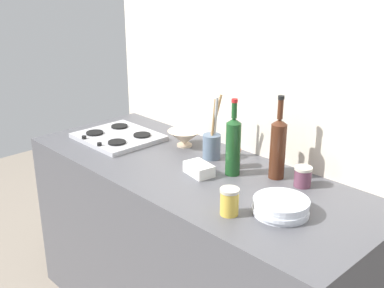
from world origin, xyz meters
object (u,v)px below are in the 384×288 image
(stovetop_hob, at_px, (118,137))
(plate_stack, at_px, (281,207))
(mixing_bowl, at_px, (184,138))
(condiment_jar_rear, at_px, (234,158))
(wine_bottle_leftmost, at_px, (233,145))
(butter_dish, at_px, (199,169))
(condiment_jar_spare, at_px, (303,176))
(utensil_crock, at_px, (212,144))
(condiment_jar_front, at_px, (229,201))
(wine_bottle_mid_left, at_px, (278,147))

(stovetop_hob, bearing_deg, plate_stack, -2.48)
(mixing_bowl, height_order, condiment_jar_rear, condiment_jar_rear)
(wine_bottle_leftmost, bearing_deg, butter_dish, -132.09)
(wine_bottle_leftmost, distance_m, butter_dish, 0.19)
(wine_bottle_leftmost, xyz_separation_m, condiment_jar_spare, (0.29, 0.12, -0.09))
(plate_stack, height_order, utensil_crock, utensil_crock)
(mixing_bowl, height_order, butter_dish, mixing_bowl)
(stovetop_hob, distance_m, condiment_jar_spare, 1.05)
(butter_dish, height_order, condiment_jar_front, condiment_jar_front)
(wine_bottle_leftmost, distance_m, mixing_bowl, 0.43)
(condiment_jar_front, xyz_separation_m, condiment_jar_spare, (0.05, 0.41, -0.01))
(utensil_crock, bearing_deg, condiment_jar_rear, -2.63)
(wine_bottle_leftmost, height_order, condiment_jar_front, wine_bottle_leftmost)
(utensil_crock, relative_size, condiment_jar_front, 2.99)
(stovetop_hob, bearing_deg, condiment_jar_front, -11.03)
(mixing_bowl, height_order, condiment_jar_spare, condiment_jar_spare)
(wine_bottle_leftmost, xyz_separation_m, wine_bottle_mid_left, (0.16, 0.11, 0.00))
(wine_bottle_mid_left, xyz_separation_m, mixing_bowl, (-0.57, -0.02, -0.10))
(condiment_jar_front, bearing_deg, butter_dish, 152.64)
(condiment_jar_spare, bearing_deg, utensil_crock, -174.33)
(butter_dish, bearing_deg, stovetop_hob, 178.68)
(wine_bottle_leftmost, height_order, condiment_jar_rear, wine_bottle_leftmost)
(stovetop_hob, height_order, butter_dish, butter_dish)
(wine_bottle_leftmost, relative_size, condiment_jar_rear, 3.81)
(mixing_bowl, bearing_deg, condiment_jar_front, -30.02)
(wine_bottle_leftmost, bearing_deg, condiment_jar_spare, 22.63)
(stovetop_hob, relative_size, mixing_bowl, 2.36)
(plate_stack, distance_m, condiment_jar_rear, 0.47)
(wine_bottle_leftmost, bearing_deg, plate_stack, -21.32)
(wine_bottle_leftmost, bearing_deg, stovetop_hob, -172.54)
(butter_dish, relative_size, condiment_jar_spare, 1.53)
(stovetop_hob, xyz_separation_m, mixing_bowl, (0.33, 0.19, 0.03))
(utensil_crock, distance_m, condiment_jar_rear, 0.15)
(mixing_bowl, distance_m, condiment_jar_rear, 0.37)
(plate_stack, xyz_separation_m, mixing_bowl, (-0.78, 0.23, 0.02))
(condiment_jar_spare, bearing_deg, mixing_bowl, -177.48)
(utensil_crock, bearing_deg, condiment_jar_spare, 5.67)
(condiment_jar_front, relative_size, condiment_jar_rear, 1.15)
(stovetop_hob, height_order, wine_bottle_leftmost, wine_bottle_leftmost)
(wine_bottle_mid_left, relative_size, condiment_jar_rear, 4.06)
(butter_dish, distance_m, condiment_jar_spare, 0.45)
(condiment_jar_front, bearing_deg, condiment_jar_spare, 83.08)
(condiment_jar_front, relative_size, condiment_jar_spare, 1.20)
(butter_dish, bearing_deg, utensil_crock, 117.97)
(plate_stack, relative_size, butter_dish, 1.64)
(stovetop_hob, distance_m, condiment_jar_rear, 0.71)
(stovetop_hob, xyz_separation_m, wine_bottle_mid_left, (0.90, 0.21, 0.13))
(plate_stack, xyz_separation_m, wine_bottle_mid_left, (-0.21, 0.26, 0.11))
(mixing_bowl, bearing_deg, utensil_crock, -4.66)
(utensil_crock, bearing_deg, mixing_bowl, 175.34)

